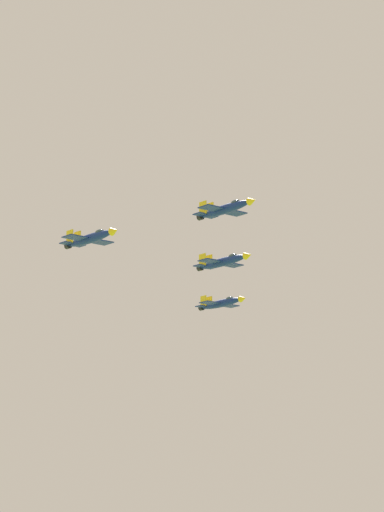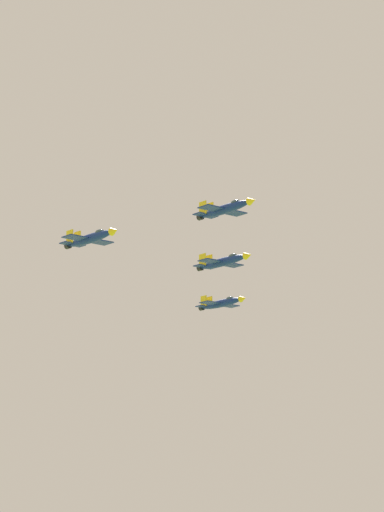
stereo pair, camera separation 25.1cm
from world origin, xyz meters
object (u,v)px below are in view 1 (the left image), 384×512
Objects in this scene: jet_right_wingman at (90,238)px; jet_left_outer at (221,303)px; jet_lead at (225,209)px; jet_left_wingman at (223,262)px.

jet_right_wingman is 51.69m from jet_left_outer.
jet_lead is 25.10m from jet_right_wingman.
jet_lead is 25.04m from jet_left_wingman.
jet_right_wingman is (-0.66, -24.71, -4.36)m from jet_lead.
jet_left_wingman is at bearing -39.45° from jet_left_outer.
jet_left_outer is at bearing 111.30° from jet_right_wingman.
jet_lead is 50.03m from jet_left_outer.
jet_right_wingman reaches higher than jet_left_outer.
jet_left_outer is (-48.98, -6.67, -7.69)m from jet_lead.
jet_lead is 0.97× the size of jet_right_wingman.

